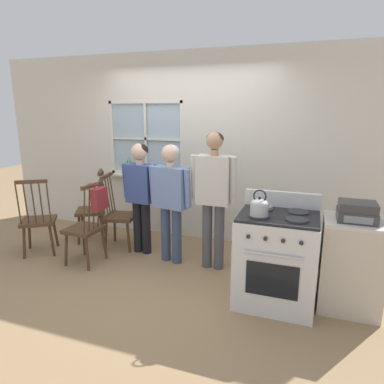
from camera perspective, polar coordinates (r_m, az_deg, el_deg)
name	(u,v)px	position (r m, az deg, el deg)	size (l,w,h in m)	color
ground_plane	(152,276)	(4.15, -6.76, -13.74)	(16.00, 16.00, 0.00)	#937551
wall_back	(194,149)	(5.00, 0.35, 7.19)	(6.40, 0.16, 2.70)	silver
chair_by_window	(86,228)	(4.48, -17.30, -5.83)	(0.42, 0.43, 1.04)	#4C331E
chair_near_wall	(38,221)	(5.01, -24.26, -4.40)	(0.57, 0.56, 1.04)	#4C331E
chair_center_cluster	(119,216)	(4.89, -12.10, -3.89)	(0.48, 0.49, 1.04)	#4C331E
chair_near_stove	(92,210)	(5.25, -16.28, -2.91)	(0.55, 0.56, 1.04)	#4C331E
person_elderly_left	(141,188)	(4.53, -8.57, 0.68)	(0.51, 0.24, 1.48)	black
person_teen_center	(171,192)	(4.20, -3.58, -0.02)	(0.60, 0.29, 1.49)	#384766
person_adult_right	(214,189)	(4.01, 3.66, 0.57)	(0.55, 0.22, 1.65)	#4C4C51
stove	(276,258)	(3.53, 13.85, -10.66)	(0.76, 0.68, 1.08)	silver
kettle	(259,206)	(3.24, 11.17, -2.38)	(0.21, 0.17, 0.25)	#B7B7BC
potted_plant	(129,170)	(5.40, -10.46, 3.68)	(0.16, 0.16, 0.29)	#935B3D
handbag	(99,198)	(4.23, -15.23, -1.00)	(0.19, 0.22, 0.31)	maroon
side_counter	(350,265)	(3.69, 24.90, -10.93)	(0.55, 0.50, 0.90)	beige
stereo	(357,212)	(3.49, 25.81, -2.98)	(0.34, 0.29, 0.18)	#38383A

